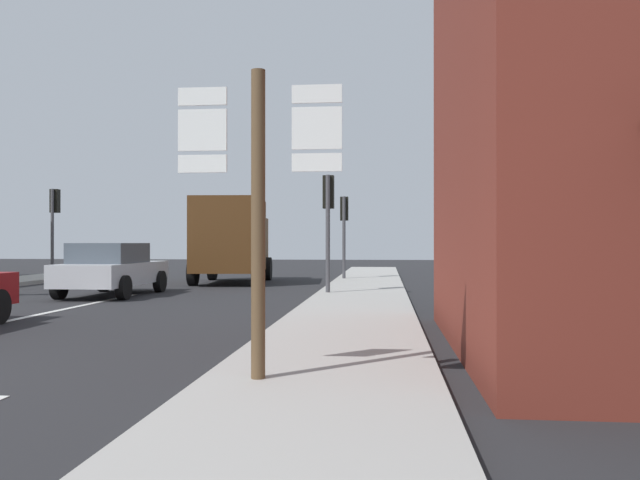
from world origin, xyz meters
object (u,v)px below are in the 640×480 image
object	(u,v)px
traffic_light_far_left	(54,213)
traffic_light_near_right	(328,207)
delivery_truck	(232,238)
traffic_light_far_right	(344,219)
sedan_far	(112,268)
route_sign_post	(259,200)

from	to	relation	value
traffic_light_far_left	traffic_light_near_right	size ratio (longest dim) A/B	1.06
delivery_truck	traffic_light_far_left	world-z (taller)	traffic_light_far_left
traffic_light_near_right	traffic_light_far_right	size ratio (longest dim) A/B	1.03
delivery_truck	traffic_light_near_right	xyz separation A→B (m)	(4.04, -5.71, 0.80)
sedan_far	traffic_light_far_right	bearing A→B (deg)	49.60
route_sign_post	traffic_light_far_left	world-z (taller)	traffic_light_far_left
traffic_light_far_left	traffic_light_far_right	xyz separation A→B (m)	(11.08, 0.83, -0.23)
traffic_light_near_right	route_sign_post	bearing A→B (deg)	-88.54
sedan_far	traffic_light_far_left	bearing A→B (deg)	128.67
sedan_far	route_sign_post	bearing A→B (deg)	-60.28
route_sign_post	traffic_light_far_right	bearing A→B (deg)	90.91
route_sign_post	traffic_light_near_right	distance (m)	11.31
delivery_truck	traffic_light_far_left	size ratio (longest dim) A/B	1.46
traffic_light_far_left	traffic_light_near_right	distance (m)	12.64
traffic_light_far_left	traffic_light_near_right	bearing A→B (deg)	-28.80
route_sign_post	traffic_light_far_right	size ratio (longest dim) A/B	0.99
sedan_far	traffic_light_near_right	size ratio (longest dim) A/B	1.27
traffic_light_near_right	traffic_light_far_right	distance (m)	6.92
traffic_light_near_right	traffic_light_far_left	bearing A→B (deg)	151.20
sedan_far	traffic_light_near_right	world-z (taller)	traffic_light_near_right
traffic_light_far_left	traffic_light_far_right	size ratio (longest dim) A/B	1.10
sedan_far	route_sign_post	world-z (taller)	route_sign_post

